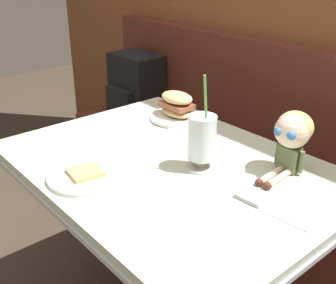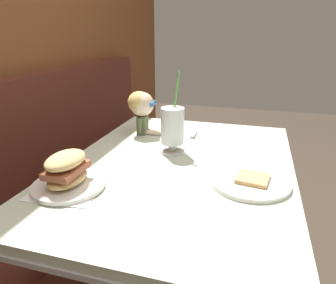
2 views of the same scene
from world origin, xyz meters
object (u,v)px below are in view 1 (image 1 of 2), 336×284
(toast_plate, at_px, (88,175))
(milkshake_glass, at_px, (202,140))
(butter_knife, at_px, (258,205))
(seated_doll, at_px, (292,134))
(backpack, at_px, (135,84))
(sandwich_plate, at_px, (177,109))

(toast_plate, xyz_separation_m, milkshake_glass, (0.19, 0.30, 0.09))
(butter_knife, relative_size, seated_doll, 1.06)
(milkshake_glass, bearing_deg, seated_doll, 45.97)
(milkshake_glass, distance_m, butter_knife, 0.28)
(seated_doll, xyz_separation_m, backpack, (-1.29, 0.36, -0.21))
(sandwich_plate, bearing_deg, seated_doll, -2.95)
(butter_knife, bearing_deg, sandwich_plate, 157.32)
(sandwich_plate, height_order, seated_doll, seated_doll)
(sandwich_plate, relative_size, seated_doll, 0.99)
(milkshake_glass, height_order, seated_doll, milkshake_glass)
(toast_plate, height_order, milkshake_glass, milkshake_glass)
(sandwich_plate, distance_m, butter_knife, 0.68)
(toast_plate, distance_m, sandwich_plate, 0.56)
(toast_plate, xyz_separation_m, backpack, (-0.92, 0.86, -0.09))
(milkshake_glass, bearing_deg, toast_plate, -121.30)
(seated_doll, distance_m, backpack, 1.36)
(milkshake_glass, relative_size, seated_doll, 1.42)
(seated_doll, bearing_deg, milkshake_glass, -134.03)
(butter_knife, bearing_deg, toast_plate, -148.78)
(butter_knife, xyz_separation_m, backpack, (-1.36, 0.59, -0.09))
(toast_plate, xyz_separation_m, seated_doll, (0.38, 0.50, 0.12))
(backpack, bearing_deg, toast_plate, -43.07)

